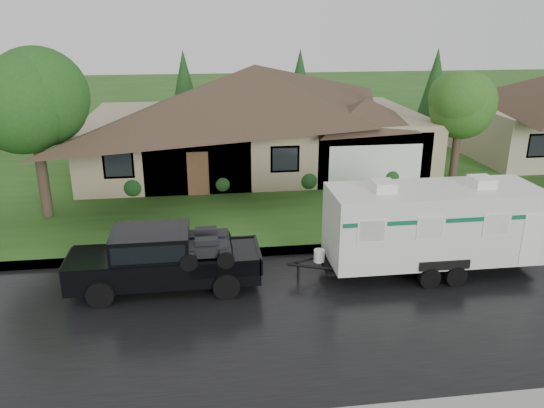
{
  "coord_description": "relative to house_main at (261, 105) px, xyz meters",
  "views": [
    {
      "loc": [
        -1.0,
        -15.22,
        8.08
      ],
      "look_at": [
        1.33,
        2.0,
        1.99
      ],
      "focal_mm": 35.0,
      "sensor_mm": 36.0,
      "label": 1
    }
  ],
  "objects": [
    {
      "name": "shrub_row",
      "position": [
        -0.29,
        -4.54,
        -2.94
      ],
      "size": [
        13.6,
        1.0,
        1.0
      ],
      "color": "#143814",
      "rests_on": "lawn"
    },
    {
      "name": "road",
      "position": [
        -2.29,
        -15.84,
        -3.59
      ],
      "size": [
        140.0,
        8.0,
        0.01
      ],
      "primitive_type": "cube",
      "color": "black",
      "rests_on": "ground"
    },
    {
      "name": "tree_left_green",
      "position": [
        -9.92,
        -6.81,
        1.37
      ],
      "size": [
        4.19,
        4.19,
        6.94
      ],
      "color": "#382B1E",
      "rests_on": "lawn"
    },
    {
      "name": "house_main",
      "position": [
        0.0,
        0.0,
        0.0
      ],
      "size": [
        19.44,
        10.8,
        6.9
      ],
      "color": "tan",
      "rests_on": "lawn"
    },
    {
      "name": "travel_trailer",
      "position": [
        4.1,
        -13.68,
        -1.87
      ],
      "size": [
        7.23,
        2.54,
        3.24
      ],
      "color": "silver",
      "rests_on": "ground"
    },
    {
      "name": "curb",
      "position": [
        -2.29,
        -11.59,
        -3.52
      ],
      "size": [
        140.0,
        0.5,
        0.15
      ],
      "primitive_type": "cube",
      "color": "gray",
      "rests_on": "ground"
    },
    {
      "name": "ground",
      "position": [
        -2.29,
        -13.84,
        -3.59
      ],
      "size": [
        140.0,
        140.0,
        0.0
      ],
      "primitive_type": "plane",
      "color": "#295119",
      "rests_on": "ground"
    },
    {
      "name": "lawn",
      "position": [
        -2.29,
        1.16,
        -3.52
      ],
      "size": [
        140.0,
        26.0,
        0.15
      ],
      "primitive_type": "cube",
      "color": "#295119",
      "rests_on": "ground"
    },
    {
      "name": "pickup_truck",
      "position": [
        -4.71,
        -13.68,
        -2.54
      ],
      "size": [
        5.86,
        2.23,
        1.95
      ],
      "color": "black",
      "rests_on": "ground"
    },
    {
      "name": "tree_right_green",
      "position": [
        9.43,
        -4.36,
        0.53
      ],
      "size": [
        3.46,
        3.46,
        5.73
      ],
      "color": "#382B1E",
      "rests_on": "lawn"
    }
  ]
}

